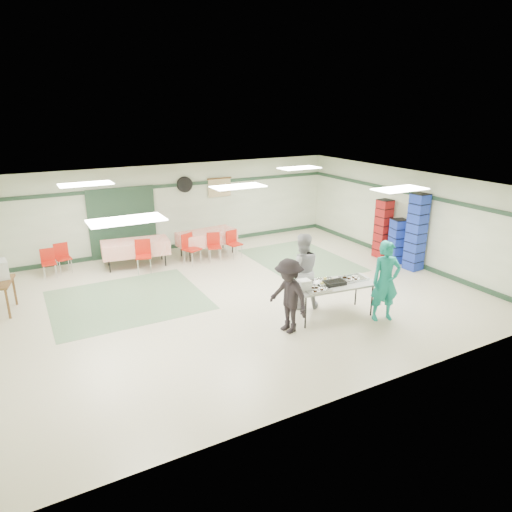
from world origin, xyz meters
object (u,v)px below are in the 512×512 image
serving_table (333,286)px  crate_stack_blue_a (398,241)px  dining_table_a (207,237)px  volunteer_dark (289,296)px  chair_a (214,244)px  crate_stack_red (383,229)px  crate_stack_blue_b (416,232)px  chair_loose_a (62,255)px  volunteer_teal (386,281)px  chair_b (190,246)px  dining_table_b (136,247)px  chair_c (233,241)px  volunteer_grey (301,271)px  chair_d (143,252)px  chair_loose_b (48,260)px

serving_table → crate_stack_blue_a: (3.88, 1.97, -0.06)m
dining_table_a → crate_stack_blue_a: crate_stack_blue_a is taller
serving_table → crate_stack_blue_a: crate_stack_blue_a is taller
volunteer_dark → dining_table_a: size_ratio=0.84×
dining_table_a → crate_stack_blue_a: 5.72m
chair_a → crate_stack_red: 5.12m
crate_stack_blue_b → chair_loose_a: bearing=152.7°
volunteer_teal → chair_b: 5.94m
dining_table_b → chair_a: (2.19, -0.57, -0.06)m
chair_loose_a → volunteer_teal: bearing=-55.9°
dining_table_b → chair_b: chair_b is taller
serving_table → chair_a: 4.83m
volunteer_teal → chair_c: volunteer_teal is taller
volunteer_grey → chair_a: volunteer_grey is taller
volunteer_teal → chair_a: volunteer_teal is taller
dining_table_b → crate_stack_blue_a: 7.60m
volunteer_grey → chair_d: 4.78m
volunteer_grey → chair_loose_b: bearing=-23.5°
chair_b → chair_c: chair_b is taller
chair_loose_b → crate_stack_red: (9.11, -3.01, 0.42)m
dining_table_a → chair_a: bearing=-97.1°
serving_table → crate_stack_red: bearing=40.7°
volunteer_grey → chair_loose_b: size_ratio=2.27×
dining_table_b → chair_c: chair_c is taller
volunteer_grey → crate_stack_red: bearing=-134.6°
dining_table_a → dining_table_b: same height
chair_b → chair_loose_b: 3.82m
volunteer_teal → chair_d: 6.61m
chair_a → chair_b: bearing=-165.1°
serving_table → crate_stack_blue_b: size_ratio=0.91×
volunteer_teal → serving_table: bearing=160.4°
chair_a → chair_loose_a: chair_a is taller
volunteer_grey → crate_stack_blue_a: bearing=-142.3°
serving_table → chair_loose_a: chair_loose_a is taller
chair_d → crate_stack_blue_a: size_ratio=0.69×
chair_a → crate_stack_blue_a: size_ratio=0.63×
chair_a → chair_loose_a: (-4.11, 1.05, -0.01)m
serving_table → volunteer_dark: volunteer_dark is taller
volunteer_teal → chair_loose_b: size_ratio=2.28×
volunteer_dark → chair_loose_a: bearing=-159.2°
dining_table_b → chair_loose_a: bearing=173.2°
chair_b → chair_d: chair_d is taller
chair_d → crate_stack_red: size_ratio=0.51×
volunteer_teal → crate_stack_blue_a: bearing=57.9°
volunteer_grey → chair_b: volunteer_grey is taller
chair_loose_a → crate_stack_blue_b: size_ratio=0.38×
chair_a → volunteer_grey: bearing=-69.0°
serving_table → dining_table_a: bearing=104.6°
volunteer_teal → volunteer_grey: bearing=148.1°
volunteer_teal → chair_loose_a: volunteer_teal is taller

